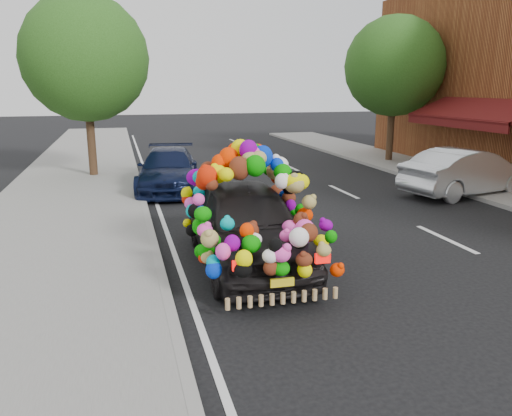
{
  "coord_description": "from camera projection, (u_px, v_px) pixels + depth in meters",
  "views": [
    {
      "loc": [
        -2.89,
        -8.59,
        3.12
      ],
      "look_at": [
        -0.4,
        0.46,
        0.82
      ],
      "focal_mm": 35.0,
      "sensor_mm": 36.0,
      "label": 1
    }
  ],
  "objects": [
    {
      "name": "silver_hatchback",
      "position": [
        467.0,
        172.0,
        14.57
      ],
      "size": [
        4.36,
        2.27,
        1.37
      ],
      "primitive_type": "imported",
      "rotation": [
        0.0,
        0.0,
        1.78
      ],
      "color": "silver",
      "rests_on": "ground"
    },
    {
      "name": "navy_sedan",
      "position": [
        168.0,
        170.0,
        15.31
      ],
      "size": [
        2.4,
        4.55,
        1.26
      ],
      "primitive_type": "imported",
      "rotation": [
        0.0,
        0.0,
        -0.15
      ],
      "color": "black",
      "rests_on": "ground"
    },
    {
      "name": "lane_markings",
      "position": [
        445.0,
        239.0,
        10.46
      ],
      "size": [
        6.0,
        50.0,
        0.01
      ],
      "primitive_type": null,
      "color": "silver",
      "rests_on": "ground"
    },
    {
      "name": "plush_art_car",
      "position": [
        246.0,
        205.0,
        8.82
      ],
      "size": [
        2.2,
        4.56,
        2.12
      ],
      "rotation": [
        0.0,
        0.0,
        -0.02
      ],
      "color": "black",
      "rests_on": "ground"
    },
    {
      "name": "sidewalk",
      "position": [
        41.0,
        273.0,
        8.42
      ],
      "size": [
        4.0,
        60.0,
        0.12
      ],
      "primitive_type": "cube",
      "color": "gray",
      "rests_on": "ground"
    },
    {
      "name": "tree_near_sidewalk",
      "position": [
        85.0,
        58.0,
        16.5
      ],
      "size": [
        4.2,
        4.2,
        6.13
      ],
      "color": "#332114",
      "rests_on": "ground"
    },
    {
      "name": "tree_far_b",
      "position": [
        394.0,
        66.0,
        20.04
      ],
      "size": [
        4.0,
        4.0,
        5.9
      ],
      "color": "#332114",
      "rests_on": "ground"
    },
    {
      "name": "ground",
      "position": [
        283.0,
        254.0,
        9.54
      ],
      "size": [
        100.0,
        100.0,
        0.0
      ],
      "primitive_type": "plane",
      "color": "black",
      "rests_on": "ground"
    },
    {
      "name": "kerb",
      "position": [
        158.0,
        262.0,
        8.92
      ],
      "size": [
        0.15,
        60.0,
        0.13
      ],
      "primitive_type": "cube",
      "color": "gray",
      "rests_on": "ground"
    }
  ]
}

